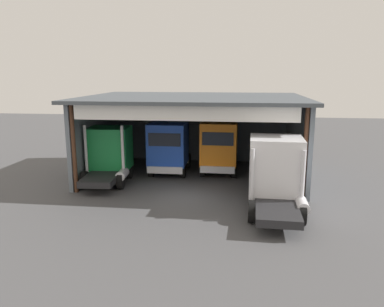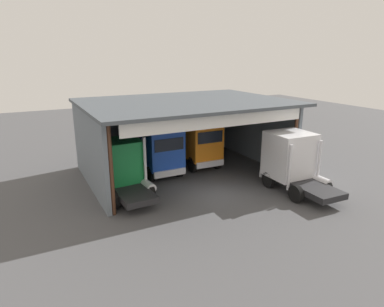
{
  "view_description": "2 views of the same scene",
  "coord_description": "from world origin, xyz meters",
  "views": [
    {
      "loc": [
        2.79,
        -19.53,
        6.68
      ],
      "look_at": [
        0.0,
        3.22,
        1.77
      ],
      "focal_mm": 35.15,
      "sensor_mm": 36.0,
      "label": 1
    },
    {
      "loc": [
        -10.21,
        -16.55,
        8.29
      ],
      "look_at": [
        0.0,
        3.22,
        1.77
      ],
      "focal_mm": 31.79,
      "sensor_mm": 36.0,
      "label": 2
    }
  ],
  "objects": [
    {
      "name": "truck_green_center_right_bay",
      "position": [
        -5.1,
        2.48,
        1.78
      ],
      "size": [
        2.84,
        4.9,
        3.69
      ],
      "rotation": [
        0.0,
        0.0,
        0.06
      ],
      "color": "#197F3D",
      "rests_on": "ground"
    },
    {
      "name": "truck_orange_center_left_bay",
      "position": [
        1.6,
        5.09,
        1.89
      ],
      "size": [
        2.5,
        5.31,
        3.58
      ],
      "rotation": [
        0.0,
        0.0,
        3.12
      ],
      "color": "orange",
      "rests_on": "ground"
    },
    {
      "name": "truck_white_left_bay",
      "position": [
        4.71,
        -1.4,
        1.89
      ],
      "size": [
        2.74,
        5.37,
        3.61
      ],
      "rotation": [
        0.0,
        0.0,
        -0.03
      ],
      "color": "white",
      "rests_on": "ground"
    },
    {
      "name": "tool_cart",
      "position": [
        5.24,
        8.35,
        0.5
      ],
      "size": [
        0.9,
        0.6,
        1.0
      ],
      "primitive_type": "cube",
      "color": "black",
      "rests_on": "ground"
    },
    {
      "name": "truck_blue_center_bay",
      "position": [
        -1.75,
        4.72,
        1.85
      ],
      "size": [
        2.57,
        5.3,
        3.52
      ],
      "rotation": [
        0.0,
        0.0,
        3.15
      ],
      "color": "#1E47B7",
      "rests_on": "ground"
    },
    {
      "name": "ground_plane",
      "position": [
        0.0,
        0.0,
        0.0
      ],
      "size": [
        80.0,
        80.0,
        0.0
      ],
      "primitive_type": "plane",
      "color": "#4C4C4F",
      "rests_on": "ground"
    },
    {
      "name": "oil_drum",
      "position": [
        5.41,
        8.34,
        0.47
      ],
      "size": [
        0.58,
        0.58,
        0.94
      ],
      "primitive_type": "cylinder",
      "color": "#B21E19",
      "rests_on": "ground"
    },
    {
      "name": "workshop_shed",
      "position": [
        0.0,
        5.37,
        3.65
      ],
      "size": [
        13.72,
        10.25,
        5.26
      ],
      "color": "slate",
      "rests_on": "ground"
    }
  ]
}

